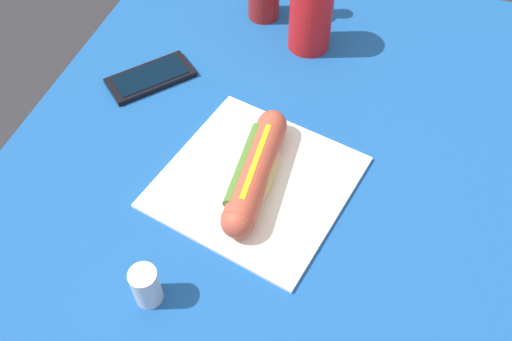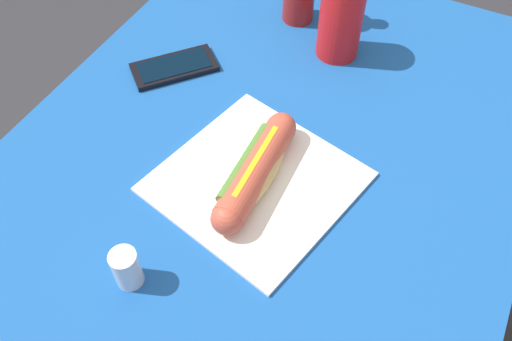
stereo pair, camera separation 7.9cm
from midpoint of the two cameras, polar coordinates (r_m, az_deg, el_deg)
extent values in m
cylinder|color=brown|center=(1.40, 20.79, -0.96)|extent=(0.07, 0.07, 0.72)
cylinder|color=brown|center=(1.47, -0.08, 6.90)|extent=(0.07, 0.07, 0.72)
cube|color=brown|center=(0.83, 1.77, -2.40)|extent=(1.13, 0.72, 0.03)
cube|color=#19519E|center=(0.81, 1.80, -1.70)|extent=(1.19, 0.78, 0.00)
cube|color=white|center=(0.81, 2.78, -1.36)|extent=(0.31, 0.32, 0.01)
ellipsoid|color=tan|center=(0.79, 2.85, -0.34)|extent=(0.18, 0.06, 0.04)
cylinder|color=#BC4C38|center=(0.79, 2.86, -0.12)|extent=(0.19, 0.05, 0.05)
sphere|color=#BC4C38|center=(0.84, 5.35, 4.37)|extent=(0.05, 0.05, 0.05)
sphere|color=#BC4C38|center=(0.74, 0.01, -5.26)|extent=(0.05, 0.05, 0.05)
cube|color=yellow|center=(0.77, 2.92, 0.85)|extent=(0.14, 0.01, 0.00)
cylinder|color=#4C7A2D|center=(0.78, 1.76, 0.66)|extent=(0.15, 0.03, 0.02)
cube|color=black|center=(0.99, -6.26, 10.57)|extent=(0.16, 0.15, 0.01)
cube|color=black|center=(0.98, -6.29, 10.81)|extent=(0.13, 0.12, 0.00)
cylinder|color=red|center=(0.99, 11.20, 15.06)|extent=(0.08, 0.08, 0.14)
cylinder|color=silver|center=(0.71, -10.30, -10.26)|extent=(0.04, 0.04, 0.06)
camera|label=1|loc=(0.04, -87.13, 3.66)|focal=38.22mm
camera|label=2|loc=(0.04, 92.87, -3.66)|focal=38.22mm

